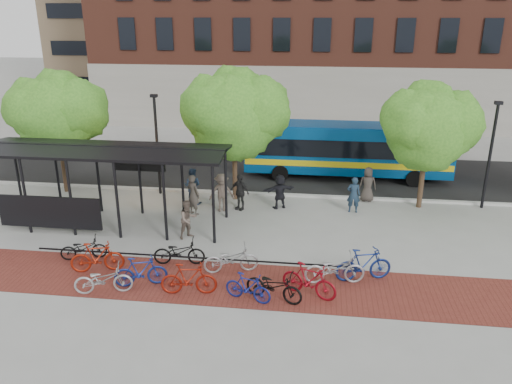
# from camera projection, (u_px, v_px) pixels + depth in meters

# --- Properties ---
(ground) EXTENTS (160.00, 160.00, 0.00)m
(ground) POSITION_uv_depth(u_px,v_px,m) (291.00, 228.00, 21.77)
(ground) COLOR #9E9E99
(ground) RESTS_ON ground
(asphalt_street) EXTENTS (160.00, 8.00, 0.01)m
(asphalt_street) POSITION_uv_depth(u_px,v_px,m) (299.00, 173.00, 29.23)
(asphalt_street) COLOR black
(asphalt_street) RESTS_ON ground
(curb) EXTENTS (160.00, 0.25, 0.12)m
(curb) POSITION_uv_depth(u_px,v_px,m) (295.00, 195.00, 25.48)
(curb) COLOR #B7B7B2
(curb) RESTS_ON ground
(brick_strip) EXTENTS (24.00, 3.00, 0.01)m
(brick_strip) POSITION_uv_depth(u_px,v_px,m) (224.00, 283.00, 17.34)
(brick_strip) COLOR maroon
(brick_strip) RESTS_ON ground
(bike_rack_rail) EXTENTS (12.00, 0.05, 0.95)m
(bike_rack_rail) POSITION_uv_depth(u_px,v_px,m) (194.00, 268.00, 18.34)
(bike_rack_rail) COLOR black
(bike_rack_rail) RESTS_ON ground
(bus_shelter) EXTENTS (10.60, 3.07, 3.60)m
(bus_shelter) POSITION_uv_depth(u_px,v_px,m) (101.00, 158.00, 21.27)
(bus_shelter) COLOR black
(bus_shelter) RESTS_ON ground
(tree_a) EXTENTS (4.90, 4.00, 6.18)m
(tree_a) POSITION_uv_depth(u_px,v_px,m) (58.00, 111.00, 24.87)
(tree_a) COLOR #382619
(tree_a) RESTS_ON ground
(tree_b) EXTENTS (5.15, 4.20, 6.47)m
(tree_b) POSITION_uv_depth(u_px,v_px,m) (236.00, 111.00, 23.73)
(tree_b) COLOR #382619
(tree_b) RESTS_ON ground
(tree_c) EXTENTS (4.66, 3.80, 5.92)m
(tree_c) POSITION_uv_depth(u_px,v_px,m) (430.00, 124.00, 22.80)
(tree_c) COLOR #382619
(tree_c) RESTS_ON ground
(lamp_post_left) EXTENTS (0.35, 0.20, 5.12)m
(lamp_post_left) POSITION_uv_depth(u_px,v_px,m) (157.00, 142.00, 25.03)
(lamp_post_left) COLOR black
(lamp_post_left) RESTS_ON ground
(lamp_post_right) EXTENTS (0.35, 0.20, 5.12)m
(lamp_post_right) POSITION_uv_depth(u_px,v_px,m) (490.00, 153.00, 23.13)
(lamp_post_right) COLOR black
(lamp_post_right) RESTS_ON ground
(bus) EXTENTS (11.32, 2.75, 3.05)m
(bus) POSITION_uv_depth(u_px,v_px,m) (347.00, 147.00, 27.92)
(bus) COLOR navy
(bus) RESTS_ON ground
(bike_0) EXTENTS (1.81, 1.10, 0.90)m
(bike_0) POSITION_uv_depth(u_px,v_px,m) (84.00, 248.00, 18.91)
(bike_0) COLOR black
(bike_0) RESTS_ON ground
(bike_1) EXTENTS (1.98, 1.04, 1.14)m
(bike_1) POSITION_uv_depth(u_px,v_px,m) (97.00, 257.00, 17.95)
(bike_1) COLOR #9A220E
(bike_1) RESTS_ON ground
(bike_2) EXTENTS (2.03, 1.14, 1.01)m
(bike_2) POSITION_uv_depth(u_px,v_px,m) (103.00, 279.00, 16.59)
(bike_2) COLOR #9B9B9D
(bike_2) RESTS_ON ground
(bike_3) EXTENTS (1.87, 1.04, 1.08)m
(bike_3) POSITION_uv_depth(u_px,v_px,m) (141.00, 271.00, 17.03)
(bike_3) COLOR navy
(bike_3) RESTS_ON ground
(bike_4) EXTENTS (1.98, 0.91, 1.00)m
(bike_4) POSITION_uv_depth(u_px,v_px,m) (179.00, 252.00, 18.50)
(bike_4) COLOR black
(bike_4) RESTS_ON ground
(bike_5) EXTENTS (1.94, 0.78, 1.13)m
(bike_5) POSITION_uv_depth(u_px,v_px,m) (189.00, 279.00, 16.50)
(bike_5) COLOR maroon
(bike_5) RESTS_ON ground
(bike_6) EXTENTS (2.09, 1.21, 1.04)m
(bike_6) POSITION_uv_depth(u_px,v_px,m) (231.00, 259.00, 17.94)
(bike_6) COLOR #969799
(bike_6) RESTS_ON ground
(bike_7) EXTENTS (1.69, 0.93, 0.98)m
(bike_7) POSITION_uv_depth(u_px,v_px,m) (248.00, 287.00, 16.14)
(bike_7) COLOR navy
(bike_7) RESTS_ON ground
(bike_8) EXTENTS (2.09, 1.28, 1.04)m
(bike_8) POSITION_uv_depth(u_px,v_px,m) (274.00, 286.00, 16.18)
(bike_8) COLOR black
(bike_8) RESTS_ON ground
(bike_9) EXTENTS (2.01, 1.27, 1.17)m
(bike_9) POSITION_uv_depth(u_px,v_px,m) (309.00, 280.00, 16.37)
(bike_9) COLOR maroon
(bike_9) RESTS_ON ground
(bike_10) EXTENTS (2.18, 1.07, 1.10)m
(bike_10) POSITION_uv_depth(u_px,v_px,m) (335.00, 269.00, 17.19)
(bike_10) COLOR #A4A4A6
(bike_10) RESTS_ON ground
(bike_11) EXTENTS (2.11, 1.12, 1.22)m
(bike_11) POSITION_uv_depth(u_px,v_px,m) (364.00, 264.00, 17.35)
(bike_11) COLOR navy
(bike_11) RESTS_ON ground
(pedestrian_1) EXTENTS (0.84, 0.76, 1.92)m
(pedestrian_1) POSITION_uv_depth(u_px,v_px,m) (193.00, 195.00, 22.97)
(pedestrian_1) COLOR #423C35
(pedestrian_1) RESTS_ON ground
(pedestrian_2) EXTENTS (0.92, 0.75, 1.80)m
(pedestrian_2) POSITION_uv_depth(u_px,v_px,m) (192.00, 186.00, 24.31)
(pedestrian_2) COLOR #1A293E
(pedestrian_2) RESTS_ON ground
(pedestrian_3) EXTENTS (1.32, 0.97, 1.84)m
(pedestrian_3) POSITION_uv_depth(u_px,v_px,m) (222.00, 193.00, 23.36)
(pedestrian_3) COLOR #51453C
(pedestrian_3) RESTS_ON ground
(pedestrian_4) EXTENTS (1.11, 0.87, 1.76)m
(pedestrian_4) POSITION_uv_depth(u_px,v_px,m) (240.00, 192.00, 23.56)
(pedestrian_4) COLOR black
(pedestrian_4) RESTS_ON ground
(pedestrian_5) EXTENTS (1.63, 1.13, 1.69)m
(pedestrian_5) POSITION_uv_depth(u_px,v_px,m) (280.00, 191.00, 23.73)
(pedestrian_5) COLOR black
(pedestrian_5) RESTS_ON ground
(pedestrian_6) EXTENTS (0.85, 0.56, 1.75)m
(pedestrian_6) POSITION_uv_depth(u_px,v_px,m) (368.00, 184.00, 24.60)
(pedestrian_6) COLOR #3B342F
(pedestrian_6) RESTS_ON ground
(pedestrian_7) EXTENTS (0.63, 0.42, 1.73)m
(pedestrian_7) POSITION_uv_depth(u_px,v_px,m) (354.00, 195.00, 23.25)
(pedestrian_7) COLOR #1C2F42
(pedestrian_7) RESTS_ON ground
(pedestrian_8) EXTENTS (1.00, 1.00, 1.64)m
(pedestrian_8) POSITION_uv_depth(u_px,v_px,m) (188.00, 219.00, 20.59)
(pedestrian_8) COLOR brown
(pedestrian_8) RESTS_ON ground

